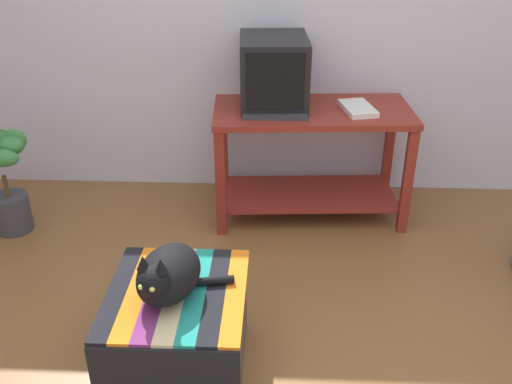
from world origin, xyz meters
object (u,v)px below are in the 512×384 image
keyboard (275,115)px  book (358,108)px  desk (311,144)px  tv_monitor (273,72)px  ottoman_with_blanket (179,330)px  potted_plant (3,180)px  cat (168,275)px

keyboard → book: size_ratio=1.34×
desk → tv_monitor: bearing=157.9°
tv_monitor → ottoman_with_blanket: (-0.39, -1.56, -0.74)m
tv_monitor → potted_plant: 1.83m
book → ottoman_with_blanket: size_ratio=0.44×
cat → potted_plant: bearing=151.2°
keyboard → ottoman_with_blanket: bearing=-107.3°
desk → ottoman_with_blanket: desk is taller
desk → potted_plant: 1.97m
desk → cat: 1.65m
keyboard → ottoman_with_blanket: (-0.41, -1.33, -0.55)m
cat → potted_plant: 1.76m
keyboard → potted_plant: (-1.70, -0.17, -0.40)m
ottoman_with_blanket → keyboard: bearing=72.9°
cat → potted_plant: (-1.27, 1.19, -0.19)m
tv_monitor → keyboard: size_ratio=1.36×
tv_monitor → keyboard: tv_monitor is taller
tv_monitor → book: (0.53, -0.11, -0.19)m
potted_plant → book: bearing=7.5°
keyboard → cat: bearing=-107.7°
keyboard → book: book is taller
desk → ottoman_with_blanket: (-0.64, -1.48, -0.29)m
keyboard → ottoman_with_blanket: keyboard is taller
ottoman_with_blanket → potted_plant: (-1.30, 1.16, 0.15)m
potted_plant → keyboard: bearing=5.7°
keyboard → potted_plant: bearing=-174.6°
desk → cat: desk is taller
tv_monitor → cat: 1.70m
keyboard → potted_plant: size_ratio=0.59×
tv_monitor → potted_plant: tv_monitor is taller
keyboard → potted_plant: 1.76m
desk → book: 0.38m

